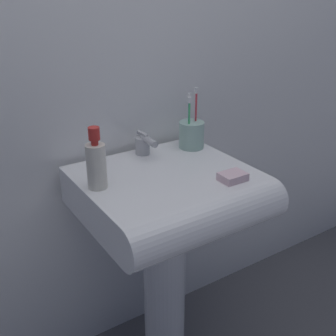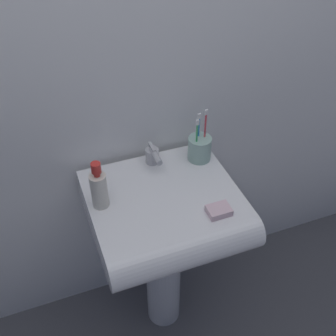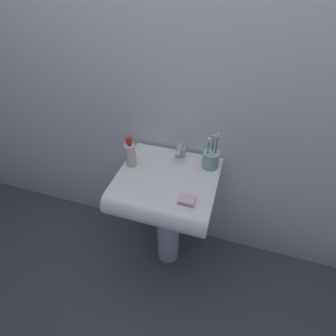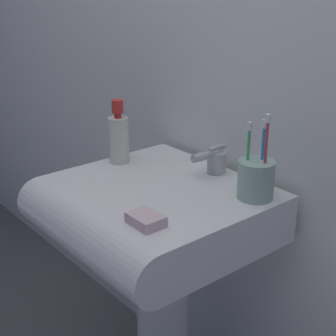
% 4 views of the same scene
% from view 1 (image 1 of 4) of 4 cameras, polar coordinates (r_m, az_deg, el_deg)
% --- Properties ---
extents(wall_back, '(5.00, 0.05, 2.40)m').
position_cam_1_polar(wall_back, '(1.43, -6.65, 18.73)').
color(wall_back, white).
rests_on(wall_back, ground).
extents(sink_pedestal, '(0.15, 0.15, 0.66)m').
position_cam_1_polar(sink_pedestal, '(1.56, -0.50, -15.95)').
color(sink_pedestal, white).
rests_on(sink_pedestal, ground).
extents(sink_basin, '(0.52, 0.50, 0.12)m').
position_cam_1_polar(sink_basin, '(1.30, 0.59, -3.84)').
color(sink_basin, white).
rests_on(sink_basin, sink_pedestal).
extents(faucet, '(0.05, 0.11, 0.08)m').
position_cam_1_polar(faucet, '(1.44, -3.30, 3.23)').
color(faucet, '#B7B7BC').
rests_on(faucet, sink_basin).
extents(toothbrush_cup, '(0.09, 0.09, 0.21)m').
position_cam_1_polar(toothbrush_cup, '(1.50, 3.20, 4.61)').
color(toothbrush_cup, '#99BFB2').
rests_on(toothbrush_cup, sink_basin).
extents(soap_bottle, '(0.06, 0.06, 0.18)m').
position_cam_1_polar(soap_bottle, '(1.20, -9.69, 0.59)').
color(soap_bottle, silver).
rests_on(soap_bottle, sink_basin).
extents(bar_soap, '(0.08, 0.06, 0.02)m').
position_cam_1_polar(bar_soap, '(1.27, 8.76, -1.18)').
color(bar_soap, silver).
rests_on(bar_soap, sink_basin).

